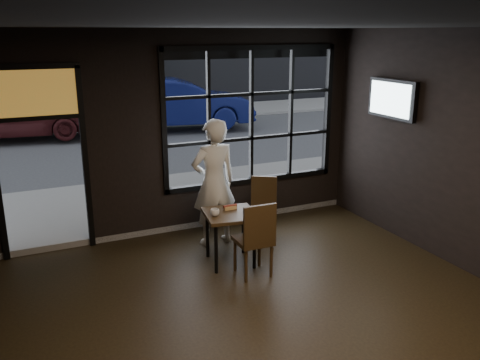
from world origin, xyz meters
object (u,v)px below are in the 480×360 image
man (214,183)px  cafe_table (230,238)px  navy_car (178,104)px  chair_near (253,238)px

man → cafe_table: bearing=82.4°
cafe_table → navy_car: navy_car is taller
cafe_table → navy_car: (2.41, 9.77, 0.52)m
cafe_table → navy_car: bearing=84.8°
chair_near → navy_car: bearing=-101.5°
chair_near → navy_car: navy_car is taller
chair_near → man: size_ratio=0.54×
navy_car → man: bearing=175.6°
navy_car → cafe_table: bearing=176.3°
man → navy_car: (2.36, 9.03, -0.08)m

